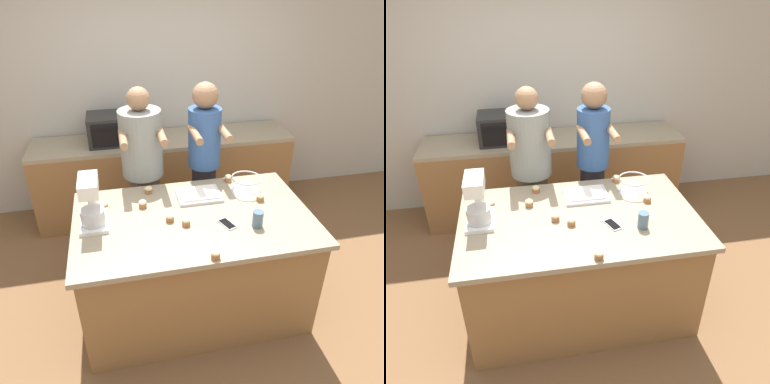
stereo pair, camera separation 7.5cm
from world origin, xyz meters
TOP-DOWN VIEW (x-y plane):
  - ground_plane at (0.00, 0.00)m, footprint 16.00×16.00m
  - back_wall at (0.00, 1.87)m, footprint 10.00×0.06m
  - island_counter at (0.00, 0.00)m, footprint 1.76×1.08m
  - back_counter at (0.00, 1.52)m, footprint 2.80×0.60m
  - person_left at (-0.30, 0.73)m, footprint 0.37×0.52m
  - person_right at (0.26, 0.72)m, footprint 0.31×0.48m
  - stand_mixer at (-0.72, 0.06)m, footprint 0.20×0.30m
  - mixing_bowl at (0.50, 0.28)m, footprint 0.25×0.25m
  - baking_tray at (0.10, 0.27)m, footprint 0.35×0.27m
  - microwave_oven at (-0.50, 1.52)m, footprint 0.56×0.37m
  - cell_phone at (0.21, -0.15)m, footprint 0.12×0.16m
  - drinking_glass at (0.42, -0.22)m, footprint 0.08×0.08m
  - cupcake_0 at (-0.18, -0.02)m, footprint 0.06×0.06m
  - cupcake_1 at (-0.08, -0.10)m, footprint 0.06×0.06m
  - cupcake_2 at (0.56, 0.11)m, footprint 0.06×0.06m
  - cupcake_3 at (0.41, 0.47)m, footprint 0.06×0.06m
  - cupcake_4 at (-0.35, 0.21)m, footprint 0.06×0.06m
  - cupcake_5 at (-0.29, 0.41)m, footprint 0.06×0.06m
  - cupcake_6 at (-0.65, 0.25)m, footprint 0.06×0.06m
  - cupcake_7 at (0.03, -0.49)m, footprint 0.06×0.06m

SIDE VIEW (x-z plane):
  - ground_plane at x=0.00m, z-range 0.00..0.00m
  - island_counter at x=0.00m, z-range 0.00..0.89m
  - back_counter at x=0.00m, z-range 0.00..0.91m
  - person_left at x=-0.30m, z-range 0.04..1.72m
  - cell_phone at x=0.21m, z-range 0.89..0.90m
  - baking_tray at x=0.10m, z-range 0.89..0.93m
  - person_right at x=0.26m, z-range 0.07..1.76m
  - cupcake_0 at x=-0.18m, z-range 0.89..0.95m
  - cupcake_1 at x=-0.08m, z-range 0.89..0.95m
  - cupcake_2 at x=0.56m, z-range 0.89..0.95m
  - cupcake_3 at x=0.41m, z-range 0.89..0.95m
  - cupcake_4 at x=-0.35m, z-range 0.89..0.95m
  - cupcake_5 at x=-0.29m, z-range 0.89..0.95m
  - cupcake_6 at x=-0.65m, z-range 0.89..0.95m
  - cupcake_7 at x=0.03m, z-range 0.89..0.95m
  - drinking_glass at x=0.42m, z-range 0.89..1.01m
  - mixing_bowl at x=0.50m, z-range 0.90..1.02m
  - stand_mixer at x=-0.72m, z-range 0.87..1.24m
  - microwave_oven at x=-0.50m, z-range 0.91..1.21m
  - back_wall at x=0.00m, z-range 0.00..2.70m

